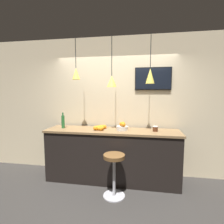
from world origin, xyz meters
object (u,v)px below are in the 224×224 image
object	(u,v)px
juice_bottle	(63,121)
mounted_tv	(153,79)
bar_stool	(114,168)
fruit_bowl	(122,127)
spread_jar	(155,129)

from	to	relation	value
juice_bottle	mounted_tv	xyz separation A→B (m)	(1.79, 0.36, 0.87)
bar_stool	fruit_bowl	size ratio (longest dim) A/B	3.18
fruit_bowl	mounted_tv	world-z (taller)	mounted_tv
bar_stool	fruit_bowl	xyz separation A→B (m)	(0.07, 0.55, 0.59)
fruit_bowl	spread_jar	world-z (taller)	fruit_bowl
juice_bottle	spread_jar	bearing A→B (deg)	0.00
mounted_tv	bar_stool	bearing A→B (deg)	-125.29
juice_bottle	spread_jar	size ratio (longest dim) A/B	3.24
mounted_tv	juice_bottle	bearing A→B (deg)	-168.63
fruit_bowl	mounted_tv	size ratio (longest dim) A/B	0.32
juice_bottle	mounted_tv	size ratio (longest dim) A/B	0.44
bar_stool	spread_jar	size ratio (longest dim) A/B	7.39
bar_stool	spread_jar	bearing A→B (deg)	38.72
juice_bottle	spread_jar	xyz separation A→B (m)	(1.84, 0.00, -0.09)
bar_stool	juice_bottle	bearing A→B (deg)	154.23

